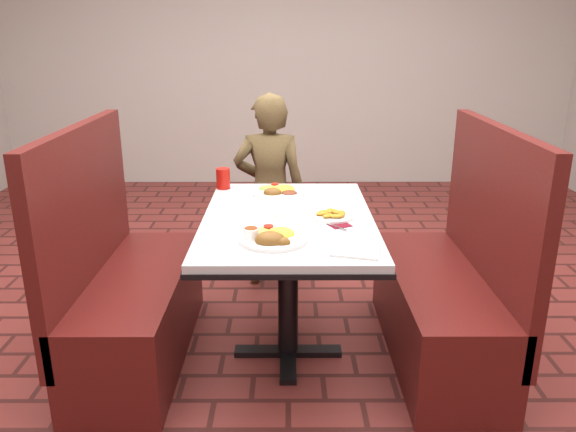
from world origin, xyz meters
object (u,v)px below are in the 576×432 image
Objects in this scene: booth_bench_right at (448,296)px; diner_person at (270,192)px; near_dinner_plate at (272,234)px; far_dinner_plate at (279,189)px; dining_table at (288,235)px; booth_bench_left at (128,296)px; plantain_plate at (332,215)px; red_tumbler at (223,178)px.

diner_person is (-0.91, 0.88, 0.29)m from booth_bench_right.
diner_person reaches higher than near_dinner_plate.
far_dinner_plate is at bearing 99.61° from diner_person.
dining_table is 1.01× the size of booth_bench_left.
dining_table is 1.01× the size of booth_bench_right.
far_dinner_plate is (0.06, -0.50, 0.16)m from diner_person.
dining_table is at bearing 78.45° from near_dinner_plate.
booth_bench_right is at bearing 138.32° from diner_person.
booth_bench_left reaches higher than plantain_plate.
booth_bench_left is 1.00× the size of booth_bench_right.
booth_bench_left is at bearing -131.44° from red_tumbler.
near_dinner_plate is at bearing 94.43° from diner_person.
plantain_plate is at bearing 111.67° from diner_person.
diner_person is at bearing 109.33° from plantain_plate.
booth_bench_left is at bearing 180.00° from dining_table.
booth_bench_left is at bearing 180.00° from booth_bench_right.
booth_bench_left and booth_bench_right have the same top height.
red_tumbler is (-0.29, 0.83, 0.03)m from near_dinner_plate.
far_dinner_plate is 0.33m from red_tumbler.
red_tumbler is at bearing 48.56° from booth_bench_left.
booth_bench_right reaches higher than dining_table.
far_dinner_plate reaches higher than dining_table.
booth_bench_left is 4.24× the size of far_dinner_plate.
booth_bench_right is 4.15× the size of near_dinner_plate.
booth_bench_left is at bearing 155.17° from near_dinner_plate.
plantain_plate is 1.76× the size of red_tumbler.
diner_person is 10.85× the size of red_tumbler.
plantain_plate is (0.32, -0.91, 0.14)m from diner_person.
booth_bench_left is 5.96× the size of plantain_plate.
near_dinner_plate reaches higher than dining_table.
booth_bench_left reaches higher than red_tumbler.
plantain_plate is (0.21, -0.03, 0.11)m from dining_table.
diner_person reaches higher than dining_table.
diner_person reaches higher than booth_bench_left.
near_dinner_plate is 0.88m from red_tumbler.
booth_bench_left reaches higher than near_dinner_plate.
near_dinner_plate is 1.43× the size of plantain_plate.
red_tumbler is at bearing 137.16° from plantain_plate.
plantain_plate is at bearing 48.45° from near_dinner_plate.
booth_bench_right reaches higher than near_dinner_plate.
diner_person reaches higher than red_tumbler.
red_tumbler reaches higher than dining_table.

